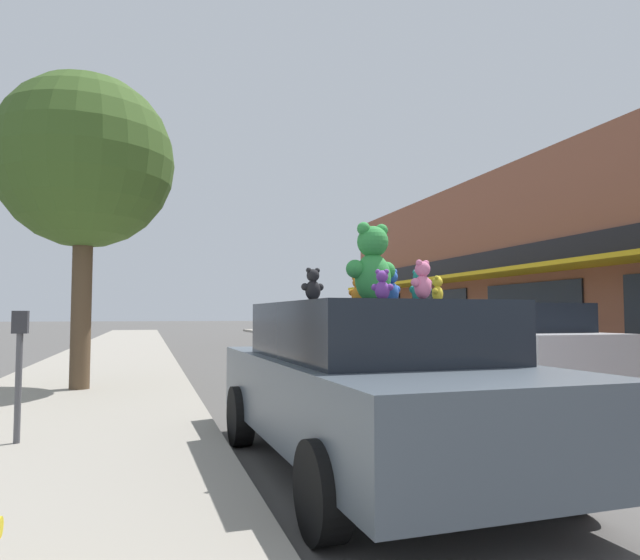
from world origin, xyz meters
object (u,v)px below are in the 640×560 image
plush_art_car (370,382)px  teddy_bear_yellow (438,290)px  teddy_bear_black (313,285)px  teddy_bear_blue (391,287)px  teddy_bear_purple (382,285)px  teddy_bear_pink (422,280)px  parked_car_far_center (507,343)px  street_tree (85,163)px  teddy_bear_teal (420,287)px  parking_meter (19,358)px  teddy_bear_orange (358,291)px  teddy_bear_giant (372,264)px

plush_art_car → teddy_bear_yellow: 1.03m
teddy_bear_black → teddy_bear_blue: 1.48m
teddy_bear_purple → teddy_bear_pink: teddy_bear_pink is taller
teddy_bear_purple → parked_car_far_center: bearing=-102.9°
street_tree → teddy_bear_blue: bearing=-55.2°
teddy_bear_purple → street_tree: 7.27m
teddy_bear_teal → parking_meter: size_ratio=0.27×
teddy_bear_orange → parking_meter: size_ratio=0.24×
teddy_bear_orange → plush_art_car: bearing=116.9°
teddy_bear_yellow → parking_meter: size_ratio=0.19×
teddy_bear_teal → street_tree: 6.79m
street_tree → teddy_bear_purple: bearing=-65.9°
teddy_bear_blue → teddy_bear_pink: bearing=54.2°
teddy_bear_yellow → teddy_bear_pink: (-0.60, -0.88, 0.02)m
teddy_bear_yellow → teddy_bear_blue: size_ratio=0.67×
teddy_bear_orange → teddy_bear_pink: (-0.23, -1.93, -0.01)m
plush_art_car → street_tree: 7.06m
plush_art_car → parking_meter: bearing=154.9°
teddy_bear_giant → teddy_bear_yellow: teddy_bear_giant is taller
teddy_bear_purple → parked_car_far_center: size_ratio=0.05×
teddy_bear_giant → teddy_bear_teal: bearing=161.6°
teddy_bear_giant → street_tree: (-3.15, 5.22, 2.11)m
plush_art_car → teddy_bear_yellow: (0.59, -0.19, 0.83)m
teddy_bear_orange → parking_meter: (-3.32, 0.49, -0.68)m
teddy_bear_giant → teddy_bear_blue: teddy_bear_giant is taller
teddy_bear_black → street_tree: 6.82m
teddy_bear_giant → teddy_bear_black: (-0.81, -0.73, -0.25)m
teddy_bear_yellow → teddy_bear_purple: same height
plush_art_car → teddy_bear_blue: bearing=49.2°
teddy_bear_teal → parking_meter: 3.97m
teddy_bear_pink → plush_art_car: bearing=-115.7°
street_tree → teddy_bear_yellow: bearing=-57.9°
teddy_bear_yellow → teddy_bear_black: bearing=-36.5°
teddy_bear_purple → parked_car_far_center: teddy_bear_purple is taller
teddy_bear_yellow → teddy_bear_black: (-1.24, -0.23, 0.01)m
teddy_bear_giant → teddy_bear_black: 1.12m
teddy_bear_blue → teddy_bear_yellow: bearing=80.1°
teddy_bear_giant → plush_art_car: bearing=46.7°
teddy_bear_pink → parked_car_far_center: teddy_bear_pink is taller
plush_art_car → parking_meter: (-3.11, 1.35, 0.18)m
teddy_bear_yellow → teddy_bear_teal: 0.50m
teddy_bear_black → teddy_bear_orange: 1.55m
street_tree → teddy_bear_teal: bearing=-55.1°
teddy_bear_yellow → teddy_bear_teal: teddy_bear_teal is taller
teddy_bear_giant → teddy_bear_teal: (0.50, -0.02, -0.21)m
plush_art_car → street_tree: street_tree is taller
teddy_bear_giant → teddy_bear_orange: bearing=-112.3°
plush_art_car → teddy_bear_blue: 1.14m
teddy_bear_yellow → teddy_bear_purple: size_ratio=1.00×
parked_car_far_center → teddy_bear_teal: bearing=-132.6°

